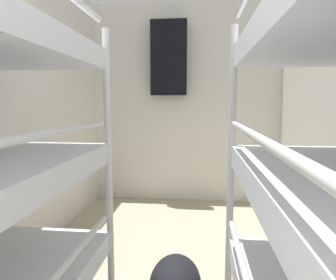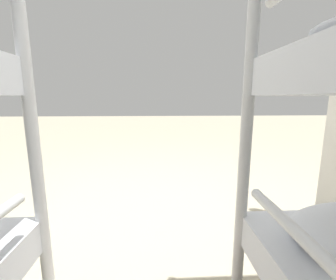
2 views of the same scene
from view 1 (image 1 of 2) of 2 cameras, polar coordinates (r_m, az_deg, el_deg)
wall_back at (r=3.89m, az=3.26°, el=6.83°), size 2.49×0.06×2.52m
hanging_coat at (r=3.80m, az=0.14°, el=15.34°), size 0.44×0.12×0.90m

